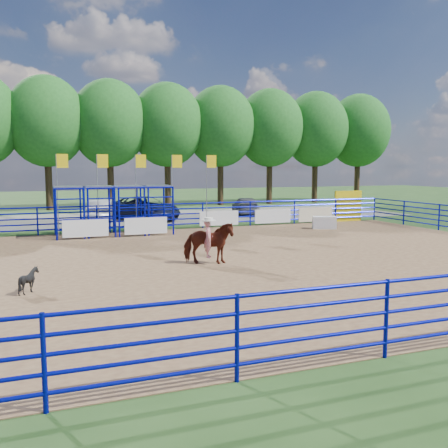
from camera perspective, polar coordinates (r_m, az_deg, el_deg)
The scene contains 12 objects.
ground at distance 18.72m, azimuth -1.56°, elevation -4.40°, with size 120.00×120.00×0.00m, color #2E4F1F.
arena_dirt at distance 18.72m, azimuth -1.56°, elevation -4.37°, with size 30.00×20.00×0.02m, color olive.
gravel_strip at distance 35.07m, azimuth -10.70°, elevation 0.65°, with size 40.00×10.00×0.01m, color slate.
announcer_table at distance 29.14m, azimuth 11.38°, elevation 0.16°, with size 1.31×0.61×0.70m, color white.
horse_and_rider at distance 18.18m, azimuth -1.79°, elevation -1.89°, with size 2.01×1.45×2.40m.
calf at distance 15.15m, azimuth -21.41°, elevation -6.01°, with size 0.58×0.66×0.72m, color black.
car_b at distance 34.21m, azimuth -13.89°, elevation 1.59°, with size 1.47×4.21×1.39m, color gray.
car_c at distance 33.81m, azimuth -9.10°, elevation 1.79°, with size 2.57×5.58×1.55m, color black.
car_d at distance 37.03m, azimuth 2.49°, elevation 2.05°, with size 1.77×4.35×1.26m, color slate.
perimeter_fence at distance 18.59m, azimuth -1.57°, elevation -2.13°, with size 30.10×20.10×1.50m.
chute_assembly at distance 26.62m, azimuth -11.72°, elevation 1.48°, with size 19.32×2.41×4.20m.
treeline at distance 43.96m, azimuth -13.00°, elevation 11.60°, with size 56.40×6.40×11.24m.
Camera 1 is at (-6.01, -17.36, 3.57)m, focal length 40.00 mm.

